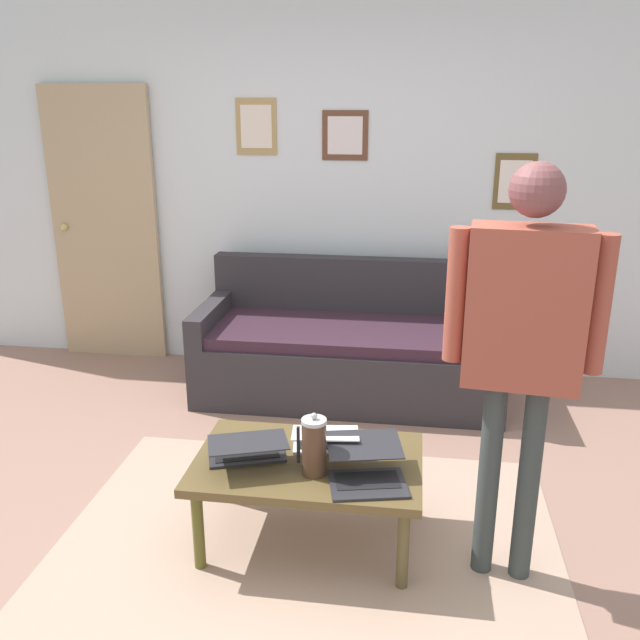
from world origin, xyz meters
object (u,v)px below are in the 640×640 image
object	(u,v)px
laptop_left	(325,439)
person_standing	(523,328)
laptop_right	(247,449)
couch	(350,350)
coffee_table	(308,469)
interior_door	(105,227)
french_press	(314,446)
laptop_center	(367,470)

from	to	relation	value
laptop_left	person_standing	size ratio (longest dim) A/B	0.23
laptop_left	laptop_right	distance (m)	0.36
couch	coffee_table	bearing A→B (deg)	89.50
interior_door	coffee_table	world-z (taller)	interior_door
couch	laptop_right	world-z (taller)	couch
laptop_right	french_press	size ratio (longest dim) A/B	1.53
interior_door	french_press	bearing A→B (deg)	130.57
laptop_center	couch	bearing A→B (deg)	-82.07
french_press	interior_door	bearing A→B (deg)	-49.43
interior_door	couch	distance (m)	2.10
french_press	person_standing	bearing A→B (deg)	-178.86
interior_door	person_standing	size ratio (longest dim) A/B	1.18
interior_door	laptop_center	xyz separation A→B (m)	(-2.17, 2.29, -0.56)
couch	person_standing	size ratio (longest dim) A/B	1.17
laptop_left	laptop_right	world-z (taller)	laptop_left
interior_door	laptop_left	distance (m)	2.89
couch	laptop_center	xyz separation A→B (m)	(-0.25, 1.83, 0.16)
laptop_right	french_press	xyz separation A→B (m)	(-0.31, 0.09, 0.08)
coffee_table	person_standing	bearing A→B (deg)	173.50
coffee_table	laptop_left	size ratio (longest dim) A/B	2.58
couch	coffee_table	size ratio (longest dim) A/B	2.01
couch	laptop_left	xyz separation A→B (m)	(-0.05, 1.58, 0.16)
laptop_center	french_press	size ratio (longest dim) A/B	1.44
laptop_left	person_standing	distance (m)	1.04
couch	person_standing	xyz separation A→B (m)	(-0.84, 1.79, 0.80)
laptop_left	laptop_center	xyz separation A→B (m)	(-0.21, 0.25, 0.00)
coffee_table	laptop_center	world-z (taller)	laptop_center
couch	interior_door	bearing A→B (deg)	-13.64
laptop_left	french_press	size ratio (longest dim) A/B	1.37
couch	laptop_center	distance (m)	1.85
laptop_center	french_press	bearing A→B (deg)	-4.38
coffee_table	person_standing	xyz separation A→B (m)	(-0.85, 0.10, 0.74)
coffee_table	laptop_right	distance (m)	0.29
laptop_center	french_press	xyz separation A→B (m)	(0.22, -0.02, 0.08)
interior_door	laptop_center	bearing A→B (deg)	133.47
couch	laptop_left	bearing A→B (deg)	91.71
interior_door	laptop_right	world-z (taller)	interior_door
laptop_left	laptop_center	size ratio (longest dim) A/B	0.95
laptop_left	laptop_center	distance (m)	0.32
interior_door	laptop_right	size ratio (longest dim) A/B	4.72
coffee_table	person_standing	size ratio (longest dim) A/B	0.58
coffee_table	laptop_right	bearing A→B (deg)	5.91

